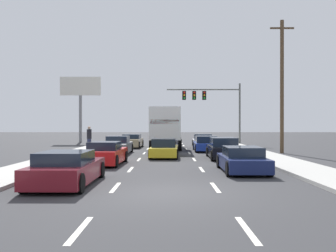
{
  "coord_description": "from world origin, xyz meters",
  "views": [
    {
      "loc": [
        0.09,
        -11.39,
        2.13
      ],
      "look_at": [
        0.07,
        18.15,
        2.04
      ],
      "focal_mm": 38.98,
      "sensor_mm": 36.0,
      "label": 1
    }
  ],
  "objects_px": {
    "car_navy": "(242,160)",
    "pedestrian_near_corner": "(89,138)",
    "box_truck": "(167,126)",
    "car_blue": "(206,144)",
    "car_red": "(106,154)",
    "car_yellow": "(165,149)",
    "car_white": "(203,141)",
    "utility_pole_mid": "(282,85)",
    "car_maroon": "(67,169)",
    "car_tan": "(132,141)",
    "car_black": "(223,149)",
    "traffic_signal_mast": "(206,99)",
    "roadside_billboard": "(81,94)",
    "car_gray": "(118,146)"
  },
  "relations": [
    {
      "from": "car_navy",
      "to": "pedestrian_near_corner",
      "type": "height_order",
      "value": "pedestrian_near_corner"
    },
    {
      "from": "box_truck",
      "to": "car_blue",
      "type": "height_order",
      "value": "box_truck"
    },
    {
      "from": "car_red",
      "to": "pedestrian_near_corner",
      "type": "height_order",
      "value": "pedestrian_near_corner"
    },
    {
      "from": "car_yellow",
      "to": "car_navy",
      "type": "xyz_separation_m",
      "value": [
        3.61,
        -7.39,
        -0.03
      ]
    },
    {
      "from": "car_white",
      "to": "utility_pole_mid",
      "type": "bearing_deg",
      "value": -58.39
    },
    {
      "from": "car_maroon",
      "to": "car_white",
      "type": "bearing_deg",
      "value": 72.97
    },
    {
      "from": "box_truck",
      "to": "car_blue",
      "type": "relative_size",
      "value": 1.84
    },
    {
      "from": "box_truck",
      "to": "utility_pole_mid",
      "type": "distance_m",
      "value": 10.32
    },
    {
      "from": "box_truck",
      "to": "car_white",
      "type": "height_order",
      "value": "box_truck"
    },
    {
      "from": "car_yellow",
      "to": "utility_pole_mid",
      "type": "distance_m",
      "value": 10.55
    },
    {
      "from": "car_tan",
      "to": "car_black",
      "type": "xyz_separation_m",
      "value": [
        6.9,
        -11.41,
        0.03
      ]
    },
    {
      "from": "traffic_signal_mast",
      "to": "car_black",
      "type": "bearing_deg",
      "value": -92.41
    },
    {
      "from": "car_tan",
      "to": "roadside_billboard",
      "type": "bearing_deg",
      "value": 125.45
    },
    {
      "from": "utility_pole_mid",
      "to": "car_red",
      "type": "bearing_deg",
      "value": -146.42
    },
    {
      "from": "traffic_signal_mast",
      "to": "utility_pole_mid",
      "type": "height_order",
      "value": "utility_pole_mid"
    },
    {
      "from": "car_navy",
      "to": "utility_pole_mid",
      "type": "height_order",
      "value": "utility_pole_mid"
    },
    {
      "from": "car_yellow",
      "to": "traffic_signal_mast",
      "type": "distance_m",
      "value": 17.31
    },
    {
      "from": "car_red",
      "to": "car_navy",
      "type": "relative_size",
      "value": 0.96
    },
    {
      "from": "car_gray",
      "to": "car_red",
      "type": "relative_size",
      "value": 1.13
    },
    {
      "from": "car_gray",
      "to": "box_truck",
      "type": "height_order",
      "value": "box_truck"
    },
    {
      "from": "pedestrian_near_corner",
      "to": "traffic_signal_mast",
      "type": "bearing_deg",
      "value": 45.49
    },
    {
      "from": "car_blue",
      "to": "car_maroon",
      "type": "bearing_deg",
      "value": -111.72
    },
    {
      "from": "car_red",
      "to": "car_yellow",
      "type": "xyz_separation_m",
      "value": [
        3.1,
        4.39,
        -0.0
      ]
    },
    {
      "from": "car_maroon",
      "to": "car_black",
      "type": "bearing_deg",
      "value": 54.83
    },
    {
      "from": "car_black",
      "to": "traffic_signal_mast",
      "type": "xyz_separation_m",
      "value": [
        0.72,
        17.03,
        4.37
      ]
    },
    {
      "from": "box_truck",
      "to": "car_navy",
      "type": "distance_m",
      "value": 15.92
    },
    {
      "from": "pedestrian_near_corner",
      "to": "utility_pole_mid",
      "type": "bearing_deg",
      "value": -7.18
    },
    {
      "from": "car_white",
      "to": "car_black",
      "type": "height_order",
      "value": "car_black"
    },
    {
      "from": "traffic_signal_mast",
      "to": "roadside_billboard",
      "type": "bearing_deg",
      "value": 162.6
    },
    {
      "from": "car_gray",
      "to": "pedestrian_near_corner",
      "type": "relative_size",
      "value": 2.46
    },
    {
      "from": "car_blue",
      "to": "car_navy",
      "type": "xyz_separation_m",
      "value": [
        0.29,
        -13.2,
        -0.03
      ]
    },
    {
      "from": "car_red",
      "to": "box_truck",
      "type": "height_order",
      "value": "box_truck"
    },
    {
      "from": "car_black",
      "to": "box_truck",
      "type": "bearing_deg",
      "value": 112.09
    },
    {
      "from": "car_white",
      "to": "utility_pole_mid",
      "type": "xyz_separation_m",
      "value": [
        5.17,
        -8.41,
        4.59
      ]
    },
    {
      "from": "car_blue",
      "to": "pedestrian_near_corner",
      "type": "height_order",
      "value": "pedestrian_near_corner"
    },
    {
      "from": "car_white",
      "to": "pedestrian_near_corner",
      "type": "relative_size",
      "value": 2.51
    },
    {
      "from": "car_yellow",
      "to": "traffic_signal_mast",
      "type": "xyz_separation_m",
      "value": [
        4.44,
        16.13,
        4.41
      ]
    },
    {
      "from": "car_red",
      "to": "roadside_billboard",
      "type": "relative_size",
      "value": 0.51
    },
    {
      "from": "car_yellow",
      "to": "car_blue",
      "type": "height_order",
      "value": "car_yellow"
    },
    {
      "from": "car_blue",
      "to": "utility_pole_mid",
      "type": "distance_m",
      "value": 7.52
    },
    {
      "from": "utility_pole_mid",
      "to": "roadside_billboard",
      "type": "xyz_separation_m",
      "value": [
        -19.34,
        17.29,
        0.75
      ]
    },
    {
      "from": "car_yellow",
      "to": "car_white",
      "type": "distance_m",
      "value": 12.48
    },
    {
      "from": "traffic_signal_mast",
      "to": "utility_pole_mid",
      "type": "xyz_separation_m",
      "value": [
        4.39,
        -12.61,
        0.17
      ]
    },
    {
      "from": "car_tan",
      "to": "car_red",
      "type": "height_order",
      "value": "car_tan"
    },
    {
      "from": "box_truck",
      "to": "car_white",
      "type": "bearing_deg",
      "value": 47.43
    },
    {
      "from": "car_black",
      "to": "car_maroon",
      "type": "bearing_deg",
      "value": -125.17
    },
    {
      "from": "car_red",
      "to": "roadside_billboard",
      "type": "distance_m",
      "value": 26.81
    },
    {
      "from": "utility_pole_mid",
      "to": "car_maroon",
      "type": "bearing_deg",
      "value": -130.1
    },
    {
      "from": "car_maroon",
      "to": "car_black",
      "type": "xyz_separation_m",
      "value": [
        7.08,
        10.04,
        0.05
      ]
    },
    {
      "from": "car_blue",
      "to": "utility_pole_mid",
      "type": "height_order",
      "value": "utility_pole_mid"
    }
  ]
}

